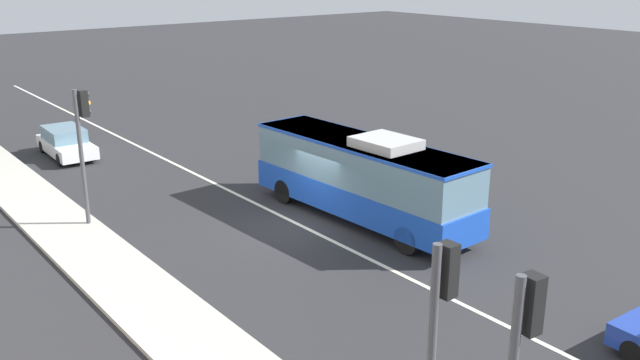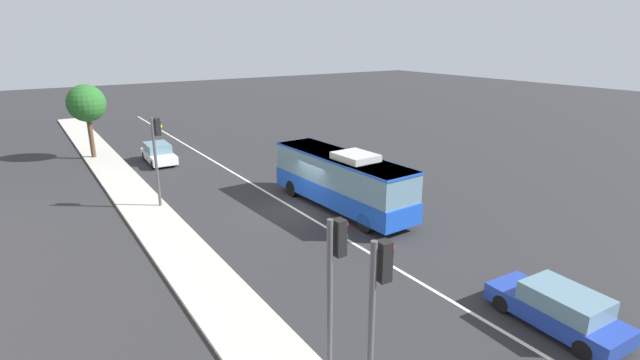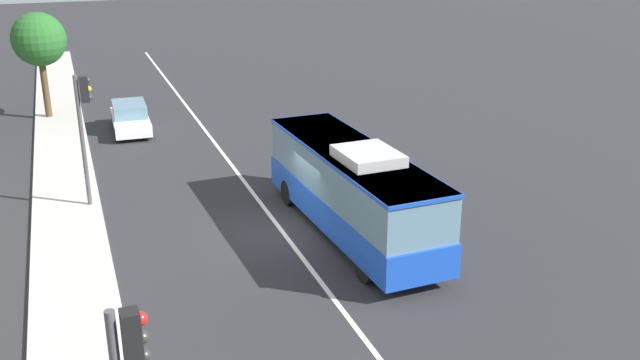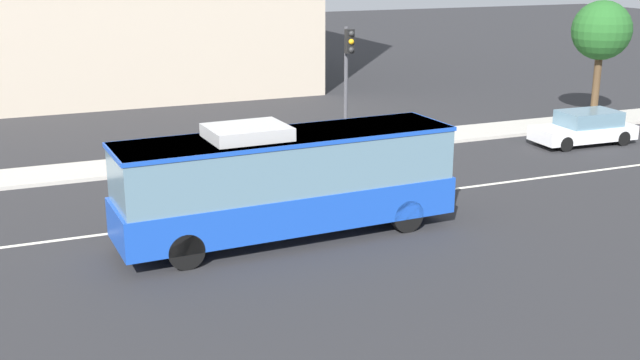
{
  "view_description": "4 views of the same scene",
  "coord_description": "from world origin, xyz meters",
  "px_view_note": "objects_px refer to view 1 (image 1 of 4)",
  "views": [
    {
      "loc": [
        -19.82,
        14.36,
        9.6
      ],
      "look_at": [
        0.13,
        -1.23,
        1.47
      ],
      "focal_mm": 38.76,
      "sensor_mm": 36.0,
      "label": 1
    },
    {
      "loc": [
        -21.61,
        12.5,
        9.47
      ],
      "look_at": [
        0.62,
        -1.99,
        1.28
      ],
      "focal_mm": 26.45,
      "sensor_mm": 36.0,
      "label": 2
    },
    {
      "loc": [
        -22.41,
        6.73,
        10.6
      ],
      "look_at": [
        1.32,
        -1.98,
        1.21
      ],
      "focal_mm": 39.88,
      "sensor_mm": 36.0,
      "label": 3
    },
    {
      "loc": [
        -8.6,
        -22.76,
        8.12
      ],
      "look_at": [
        0.07,
        -1.8,
        1.48
      ],
      "focal_mm": 44.02,
      "sensor_mm": 36.0,
      "label": 4
    }
  ],
  "objects_px": {
    "traffic_light_far_corner": "(438,330)",
    "sedan_white": "(66,142)",
    "transit_bus": "(362,175)",
    "traffic_light_near_corner": "(83,134)"
  },
  "relations": [
    {
      "from": "traffic_light_near_corner",
      "to": "traffic_light_far_corner",
      "type": "height_order",
      "value": "same"
    },
    {
      "from": "transit_bus",
      "to": "traffic_light_far_corner",
      "type": "xyz_separation_m",
      "value": [
        -11.7,
        8.62,
        1.75
      ]
    },
    {
      "from": "traffic_light_near_corner",
      "to": "traffic_light_far_corner",
      "type": "distance_m",
      "value": 17.46
    },
    {
      "from": "transit_bus",
      "to": "traffic_light_near_corner",
      "type": "relative_size",
      "value": 1.94
    },
    {
      "from": "transit_bus",
      "to": "traffic_light_far_corner",
      "type": "relative_size",
      "value": 1.94
    },
    {
      "from": "traffic_light_far_corner",
      "to": "sedan_white",
      "type": "bearing_deg",
      "value": 82.28
    },
    {
      "from": "sedan_white",
      "to": "traffic_light_far_corner",
      "type": "height_order",
      "value": "traffic_light_far_corner"
    },
    {
      "from": "transit_bus",
      "to": "traffic_light_far_corner",
      "type": "bearing_deg",
      "value": 141.02
    },
    {
      "from": "traffic_light_far_corner",
      "to": "transit_bus",
      "type": "bearing_deg",
      "value": 51.46
    },
    {
      "from": "sedan_white",
      "to": "traffic_light_near_corner",
      "type": "bearing_deg",
      "value": -11.98
    }
  ]
}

